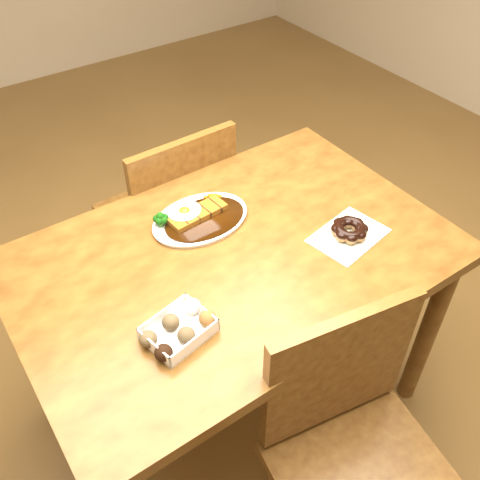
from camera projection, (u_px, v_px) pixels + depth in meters
ground at (236, 398)px, 1.99m from camera, size 6.00×6.00×0.00m
table at (234, 277)px, 1.55m from camera, size 1.20×0.80×0.75m
chair_far at (172, 216)px, 2.02m from camera, size 0.43×0.43×0.87m
chair_near at (356, 452)px, 1.34m from camera, size 0.49×0.49×0.87m
katsu_curry_plate at (198, 217)px, 1.57m from camera, size 0.30×0.21×0.06m
donut_box at (179, 329)px, 1.26m from camera, size 0.19×0.15×0.04m
pon_de_ring at (349, 230)px, 1.52m from camera, size 0.24×0.19×0.04m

